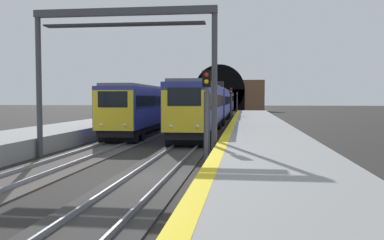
# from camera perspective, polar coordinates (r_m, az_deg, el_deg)

# --- Properties ---
(ground_plane) EXTENTS (320.00, 320.00, 0.00)m
(ground_plane) POSITION_cam_1_polar(r_m,az_deg,el_deg) (15.85, -5.93, -8.07)
(ground_plane) COLOR #282623
(platform_right) EXTENTS (112.00, 4.73, 0.98)m
(platform_right) POSITION_cam_1_polar(r_m,az_deg,el_deg) (15.39, 11.27, -6.60)
(platform_right) COLOR gray
(platform_right) RESTS_ON ground_plane
(platform_right_edge_strip) EXTENTS (112.00, 0.50, 0.01)m
(platform_right_edge_strip) POSITION_cam_1_polar(r_m,az_deg,el_deg) (15.31, 3.34, -4.73)
(platform_right_edge_strip) COLOR yellow
(platform_right_edge_strip) RESTS_ON platform_right
(track_main_line) EXTENTS (160.00, 2.78, 0.21)m
(track_main_line) POSITION_cam_1_polar(r_m,az_deg,el_deg) (15.84, -5.94, -7.92)
(track_main_line) COLOR #383533
(track_main_line) RESTS_ON ground_plane
(track_adjacent_line) EXTENTS (160.00, 3.09, 0.21)m
(track_adjacent_line) POSITION_cam_1_polar(r_m,az_deg,el_deg) (17.54, -21.43, -7.05)
(track_adjacent_line) COLOR #4C4742
(track_adjacent_line) RESTS_ON ground_plane
(train_main_approaching) EXTENTS (56.55, 2.96, 5.10)m
(train_main_approaching) POSITION_cam_1_polar(r_m,az_deg,el_deg) (52.26, 3.33, 2.28)
(train_main_approaching) COLOR navy
(train_main_approaching) RESTS_ON ground_plane
(train_adjacent_platform) EXTENTS (60.42, 2.95, 4.01)m
(train_adjacent_platform) POSITION_cam_1_polar(r_m,az_deg,el_deg) (56.11, -1.31, 2.23)
(train_adjacent_platform) COLOR navy
(train_adjacent_platform) RESTS_ON ground_plane
(railway_signal_near) EXTENTS (0.39, 0.38, 4.28)m
(railway_signal_near) POSITION_cam_1_polar(r_m,az_deg,el_deg) (18.92, 2.00, 1.52)
(railway_signal_near) COLOR #4C4C54
(railway_signal_near) RESTS_ON ground_plane
(railway_signal_mid) EXTENTS (0.39, 0.38, 4.33)m
(railway_signal_mid) POSITION_cam_1_polar(r_m,az_deg,el_deg) (51.66, 5.33, 2.47)
(railway_signal_mid) COLOR #38383D
(railway_signal_mid) RESTS_ON ground_plane
(railway_signal_far) EXTENTS (0.39, 0.38, 4.42)m
(railway_signal_far) POSITION_cam_1_polar(r_m,az_deg,el_deg) (91.16, 6.16, 2.71)
(railway_signal_far) COLOR #38383D
(railway_signal_far) RESTS_ON ground_plane
(overhead_signal_gantry) EXTENTS (0.70, 9.22, 7.45)m
(overhead_signal_gantry) POSITION_cam_1_polar(r_m,az_deg,el_deg) (21.23, -9.23, 10.02)
(overhead_signal_gantry) COLOR #3F3F47
(overhead_signal_gantry) RESTS_ON ground_plane
(tunnel_portal) EXTENTS (2.80, 20.80, 11.65)m
(tunnel_portal) POSITION_cam_1_polar(r_m,az_deg,el_deg) (99.54, 3.82, 3.35)
(tunnel_portal) COLOR brown
(tunnel_portal) RESTS_ON ground_plane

